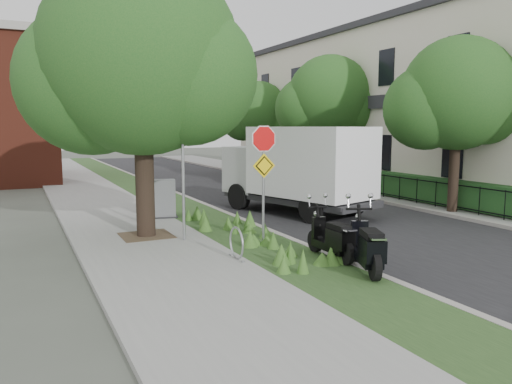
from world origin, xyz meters
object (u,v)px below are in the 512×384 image
at_px(sign_assembly, 264,160).
at_px(scooter_far, 369,252).
at_px(scooter_near, 335,242).
at_px(box_truck, 299,166).
at_px(utility_cabinet, 162,199).

height_order(sign_assembly, scooter_far, sign_assembly).
relative_size(scooter_near, box_truck, 0.29).
distance_m(box_truck, utility_cabinet, 5.04).
height_order(scooter_near, utility_cabinet, utility_cabinet).
xyz_separation_m(sign_assembly, scooter_near, (0.70, -2.27, -1.78)).
height_order(sign_assembly, scooter_near, sign_assembly).
distance_m(sign_assembly, scooter_far, 3.94).
height_order(box_truck, utility_cabinet, box_truck).
distance_m(sign_assembly, box_truck, 5.33).
bearing_deg(scooter_near, utility_cabinet, 106.42).
bearing_deg(scooter_near, scooter_far, -89.20).
bearing_deg(scooter_far, utility_cabinet, 104.27).
xyz_separation_m(scooter_near, box_truck, (2.76, 6.28, 1.22)).
height_order(scooter_far, box_truck, box_truck).
relative_size(sign_assembly, box_truck, 0.50).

